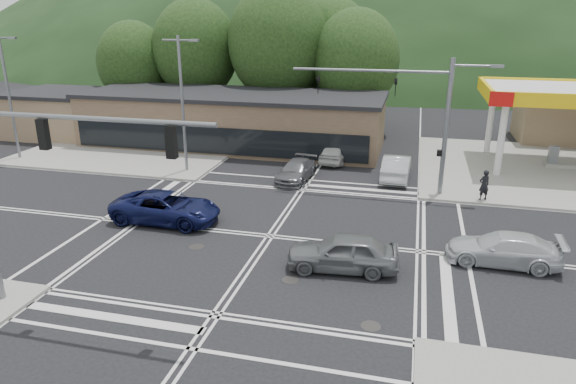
% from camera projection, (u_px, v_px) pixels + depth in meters
% --- Properties ---
extents(ground, '(120.00, 120.00, 0.00)m').
position_uv_depth(ground, '(270.00, 236.00, 25.06)').
color(ground, black).
rests_on(ground, ground).
extents(sidewalk_ne, '(16.00, 16.00, 0.15)m').
position_uv_depth(sidewalk_ne, '(539.00, 170.00, 35.35)').
color(sidewalk_ne, gray).
rests_on(sidewalk_ne, ground).
extents(sidewalk_nw, '(16.00, 16.00, 0.15)m').
position_uv_depth(sidewalk_nw, '(145.00, 145.00, 42.21)').
color(sidewalk_nw, gray).
rests_on(sidewalk_nw, ground).
extents(commercial_row, '(24.00, 8.00, 4.00)m').
position_uv_depth(commercial_row, '(233.00, 121.00, 41.81)').
color(commercial_row, brown).
rests_on(commercial_row, ground).
extents(commercial_nw, '(8.00, 7.00, 3.60)m').
position_uv_depth(commercial_nw, '(63.00, 115.00, 45.53)').
color(commercial_nw, '#846B4F').
rests_on(commercial_nw, ground).
extents(hill_north, '(252.00, 126.00, 140.00)m').
position_uv_depth(hill_north, '(388.00, 65.00, 107.51)').
color(hill_north, black).
rests_on(hill_north, ground).
extents(tree_n_a, '(8.00, 8.00, 11.75)m').
position_uv_depth(tree_n_a, '(196.00, 49.00, 47.90)').
color(tree_n_a, '#382619').
rests_on(tree_n_a, ground).
extents(tree_n_b, '(9.00, 9.00, 12.98)m').
position_uv_depth(tree_n_b, '(278.00, 43.00, 45.85)').
color(tree_n_b, '#382619').
rests_on(tree_n_b, ground).
extents(tree_n_c, '(7.60, 7.60, 10.87)m').
position_uv_depth(tree_n_c, '(356.00, 60.00, 44.68)').
color(tree_n_c, '#382619').
rests_on(tree_n_c, ground).
extents(tree_n_d, '(6.80, 6.80, 9.76)m').
position_uv_depth(tree_n_d, '(134.00, 63.00, 48.78)').
color(tree_n_d, '#382619').
rests_on(tree_n_d, ground).
extents(tree_n_e, '(8.40, 8.40, 11.98)m').
position_uv_depth(tree_n_e, '(330.00, 48.00, 48.82)').
color(tree_n_e, '#382619').
rests_on(tree_n_e, ground).
extents(streetlight_nw, '(2.50, 0.25, 9.00)m').
position_uv_depth(streetlight_nw, '(183.00, 98.00, 33.57)').
color(streetlight_nw, slate).
rests_on(streetlight_nw, ground).
extents(streetlight_w, '(2.50, 0.25, 9.00)m').
position_uv_depth(streetlight_w, '(9.00, 91.00, 36.66)').
color(streetlight_w, slate).
rests_on(streetlight_w, ground).
extents(signal_mast_ne, '(11.65, 0.30, 8.00)m').
position_uv_depth(signal_mast_ne, '(425.00, 110.00, 29.32)').
color(signal_mast_ne, slate).
rests_on(signal_mast_ne, ground).
extents(signal_mast_sw, '(9.14, 0.28, 8.00)m').
position_uv_depth(signal_mast_sw, '(20.00, 175.00, 17.33)').
color(signal_mast_sw, slate).
rests_on(signal_mast_sw, ground).
extents(car_blue_west, '(5.64, 2.61, 1.56)m').
position_uv_depth(car_blue_west, '(166.00, 207.00, 26.58)').
color(car_blue_west, '#0D123D').
rests_on(car_blue_west, ground).
extents(car_grey_center, '(4.85, 2.33, 1.60)m').
position_uv_depth(car_grey_center, '(343.00, 252.00, 21.58)').
color(car_grey_center, slate).
rests_on(car_grey_center, ground).
extents(car_silver_east, '(4.85, 2.13, 1.39)m').
position_uv_depth(car_silver_east, '(503.00, 249.00, 22.11)').
color(car_silver_east, silver).
rests_on(car_silver_east, ground).
extents(car_queue_a, '(1.81, 4.89, 1.60)m').
position_uv_depth(car_queue_a, '(396.00, 167.00, 33.59)').
color(car_queue_a, '#B5B8BC').
rests_on(car_queue_a, ground).
extents(car_queue_b, '(2.08, 4.46, 1.48)m').
position_uv_depth(car_queue_b, '(336.00, 152.00, 37.42)').
color(car_queue_b, silver).
rests_on(car_queue_b, ground).
extents(car_northbound, '(2.24, 4.57, 1.28)m').
position_uv_depth(car_northbound, '(296.00, 171.00, 33.28)').
color(car_northbound, '#595A5D').
rests_on(car_northbound, ground).
extents(pedestrian, '(0.77, 0.67, 1.77)m').
position_uv_depth(pedestrian, '(484.00, 185.00, 29.27)').
color(pedestrian, black).
rests_on(pedestrian, sidewalk_ne).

